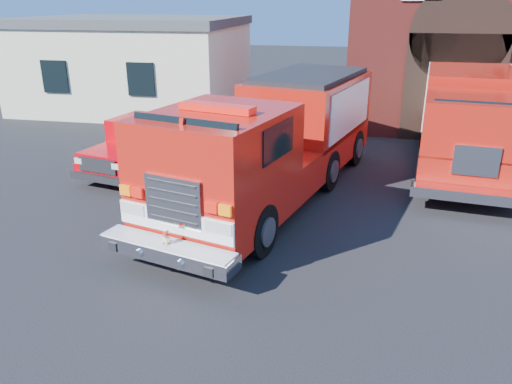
% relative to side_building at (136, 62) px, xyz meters
% --- Properties ---
extents(ground, '(100.00, 100.00, 0.00)m').
position_rel_side_building_xyz_m(ground, '(9.00, -13.00, -2.20)').
color(ground, black).
rests_on(ground, ground).
extents(parking_stripe_mid, '(0.12, 3.00, 0.01)m').
position_rel_side_building_xyz_m(parking_stripe_mid, '(15.50, -9.00, -2.20)').
color(parking_stripe_mid, yellow).
rests_on(parking_stripe_mid, ground).
extents(parking_stripe_far, '(0.12, 3.00, 0.01)m').
position_rel_side_building_xyz_m(parking_stripe_far, '(15.50, -6.00, -2.20)').
color(parking_stripe_far, yellow).
rests_on(parking_stripe_far, ground).
extents(side_building, '(10.20, 8.20, 4.35)m').
position_rel_side_building_xyz_m(side_building, '(0.00, 0.00, 0.00)').
color(side_building, silver).
rests_on(side_building, ground).
extents(fire_engine, '(5.33, 10.47, 3.11)m').
position_rel_side_building_xyz_m(fire_engine, '(8.91, -11.00, -0.59)').
color(fire_engine, black).
rests_on(fire_engine, ground).
extents(pickup_truck, '(2.91, 5.43, 1.69)m').
position_rel_side_building_xyz_m(pickup_truck, '(4.48, -9.30, -1.40)').
color(pickup_truck, black).
rests_on(pickup_truck, ground).
extents(secondary_truck, '(3.99, 9.49, 2.98)m').
position_rel_side_building_xyz_m(secondary_truck, '(14.57, -6.91, -0.58)').
color(secondary_truck, black).
rests_on(secondary_truck, ground).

